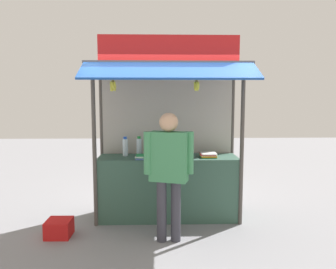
{
  "coord_description": "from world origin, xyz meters",
  "views": [
    {
      "loc": [
        -0.16,
        -5.15,
        1.94
      ],
      "look_at": [
        0.0,
        0.0,
        1.34
      ],
      "focal_mm": 35.77,
      "sensor_mm": 36.0,
      "label": 1
    }
  ],
  "objects_px": {
    "magazine_stack_front_right": "(142,157)",
    "vendor_person": "(169,165)",
    "water_bottle_center": "(189,149)",
    "water_bottle_left": "(125,147)",
    "banana_bunch_leftmost": "(196,86)",
    "water_bottle_far_left": "(139,146)",
    "plastic_crate": "(59,228)",
    "magazine_stack_front_left": "(176,155)",
    "magazine_stack_back_right": "(208,155)",
    "banana_bunch_inner_left": "(113,86)"
  },
  "relations": [
    {
      "from": "banana_bunch_inner_left",
      "to": "plastic_crate",
      "type": "bearing_deg",
      "value": -159.7
    },
    {
      "from": "water_bottle_far_left",
      "to": "water_bottle_left",
      "type": "bearing_deg",
      "value": -158.4
    },
    {
      "from": "water_bottle_far_left",
      "to": "magazine_stack_front_right",
      "type": "height_order",
      "value": "water_bottle_far_left"
    },
    {
      "from": "water_bottle_far_left",
      "to": "plastic_crate",
      "type": "distance_m",
      "value": 1.7
    },
    {
      "from": "magazine_stack_front_left",
      "to": "banana_bunch_inner_left",
      "type": "distance_m",
      "value": 1.46
    },
    {
      "from": "magazine_stack_front_right",
      "to": "banana_bunch_inner_left",
      "type": "relative_size",
      "value": 0.89
    },
    {
      "from": "water_bottle_left",
      "to": "water_bottle_far_left",
      "type": "distance_m",
      "value": 0.23
    },
    {
      "from": "water_bottle_center",
      "to": "water_bottle_far_left",
      "type": "relative_size",
      "value": 0.86
    },
    {
      "from": "magazine_stack_back_right",
      "to": "banana_bunch_inner_left",
      "type": "height_order",
      "value": "banana_bunch_inner_left"
    },
    {
      "from": "vendor_person",
      "to": "water_bottle_far_left",
      "type": "bearing_deg",
      "value": 131.26
    },
    {
      "from": "water_bottle_left",
      "to": "vendor_person",
      "type": "distance_m",
      "value": 1.17
    },
    {
      "from": "water_bottle_center",
      "to": "water_bottle_far_left",
      "type": "bearing_deg",
      "value": 169.54
    },
    {
      "from": "magazine_stack_front_left",
      "to": "plastic_crate",
      "type": "xyz_separation_m",
      "value": [
        -1.66,
        -0.7,
        -0.9
      ]
    },
    {
      "from": "banana_bunch_inner_left",
      "to": "water_bottle_left",
      "type": "bearing_deg",
      "value": 77.33
    },
    {
      "from": "water_bottle_left",
      "to": "plastic_crate",
      "type": "bearing_deg",
      "value": -137.9
    },
    {
      "from": "water_bottle_left",
      "to": "banana_bunch_inner_left",
      "type": "xyz_separation_m",
      "value": [
        -0.11,
        -0.5,
        0.94
      ]
    },
    {
      "from": "water_bottle_center",
      "to": "water_bottle_left",
      "type": "xyz_separation_m",
      "value": [
        -1.01,
        0.06,
        0.02
      ]
    },
    {
      "from": "magazine_stack_back_right",
      "to": "magazine_stack_front_left",
      "type": "xyz_separation_m",
      "value": [
        -0.49,
        0.07,
        -0.0
      ]
    },
    {
      "from": "water_bottle_center",
      "to": "magazine_stack_front_right",
      "type": "relative_size",
      "value": 0.99
    },
    {
      "from": "water_bottle_far_left",
      "to": "vendor_person",
      "type": "relative_size",
      "value": 0.18
    },
    {
      "from": "water_bottle_far_left",
      "to": "magazine_stack_front_right",
      "type": "distance_m",
      "value": 0.34
    },
    {
      "from": "magazine_stack_front_left",
      "to": "vendor_person",
      "type": "xyz_separation_m",
      "value": [
        -0.15,
        -0.89,
        0.02
      ]
    },
    {
      "from": "water_bottle_center",
      "to": "vendor_person",
      "type": "height_order",
      "value": "vendor_person"
    },
    {
      "from": "magazine_stack_front_left",
      "to": "banana_bunch_inner_left",
      "type": "height_order",
      "value": "banana_bunch_inner_left"
    },
    {
      "from": "banana_bunch_inner_left",
      "to": "vendor_person",
      "type": "bearing_deg",
      "value": -31.09
    },
    {
      "from": "water_bottle_far_left",
      "to": "plastic_crate",
      "type": "xyz_separation_m",
      "value": [
        -1.06,
        -0.85,
        -1.01
      ]
    },
    {
      "from": "water_bottle_far_left",
      "to": "vendor_person",
      "type": "bearing_deg",
      "value": -66.92
    },
    {
      "from": "water_bottle_center",
      "to": "plastic_crate",
      "type": "xyz_separation_m",
      "value": [
        -1.86,
        -0.71,
        -0.99
      ]
    },
    {
      "from": "magazine_stack_front_left",
      "to": "plastic_crate",
      "type": "height_order",
      "value": "magazine_stack_front_left"
    },
    {
      "from": "magazine_stack_back_right",
      "to": "plastic_crate",
      "type": "xyz_separation_m",
      "value": [
        -2.15,
        -0.62,
        -0.9
      ]
    },
    {
      "from": "magazine_stack_front_left",
      "to": "banana_bunch_leftmost",
      "type": "relative_size",
      "value": 0.96
    },
    {
      "from": "magazine_stack_back_right",
      "to": "magazine_stack_front_left",
      "type": "bearing_deg",
      "value": 171.56
    },
    {
      "from": "water_bottle_left",
      "to": "magazine_stack_front_right",
      "type": "distance_m",
      "value": 0.38
    },
    {
      "from": "banana_bunch_inner_left",
      "to": "banana_bunch_leftmost",
      "type": "xyz_separation_m",
      "value": [
        1.18,
        0.0,
        0.0
      ]
    },
    {
      "from": "magazine_stack_back_right",
      "to": "plastic_crate",
      "type": "relative_size",
      "value": 0.83
    },
    {
      "from": "water_bottle_center",
      "to": "banana_bunch_inner_left",
      "type": "height_order",
      "value": "banana_bunch_inner_left"
    },
    {
      "from": "banana_bunch_inner_left",
      "to": "vendor_person",
      "type": "relative_size",
      "value": 0.17
    },
    {
      "from": "magazine_stack_front_right",
      "to": "banana_bunch_leftmost",
      "type": "relative_size",
      "value": 0.92
    },
    {
      "from": "water_bottle_center",
      "to": "water_bottle_left",
      "type": "relative_size",
      "value": 0.84
    },
    {
      "from": "water_bottle_left",
      "to": "water_bottle_center",
      "type": "bearing_deg",
      "value": -3.58
    },
    {
      "from": "banana_bunch_inner_left",
      "to": "banana_bunch_leftmost",
      "type": "distance_m",
      "value": 1.18
    },
    {
      "from": "water_bottle_far_left",
      "to": "magazine_stack_front_left",
      "type": "distance_m",
      "value": 0.62
    },
    {
      "from": "water_bottle_far_left",
      "to": "banana_bunch_leftmost",
      "type": "distance_m",
      "value": 1.4
    },
    {
      "from": "water_bottle_left",
      "to": "banana_bunch_leftmost",
      "type": "xyz_separation_m",
      "value": [
        1.07,
        -0.5,
        0.94
      ]
    },
    {
      "from": "magazine_stack_front_right",
      "to": "banana_bunch_inner_left",
      "type": "distance_m",
      "value": 1.16
    },
    {
      "from": "magazine_stack_front_right",
      "to": "vendor_person",
      "type": "relative_size",
      "value": 0.15
    },
    {
      "from": "banana_bunch_leftmost",
      "to": "plastic_crate",
      "type": "bearing_deg",
      "value": -171.87
    },
    {
      "from": "banana_bunch_inner_left",
      "to": "water_bottle_far_left",
      "type": "bearing_deg",
      "value": 60.79
    },
    {
      "from": "banana_bunch_leftmost",
      "to": "water_bottle_far_left",
      "type": "bearing_deg",
      "value": 145.77
    },
    {
      "from": "banana_bunch_inner_left",
      "to": "vendor_person",
      "type": "distance_m",
      "value": 1.37
    }
  ]
}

